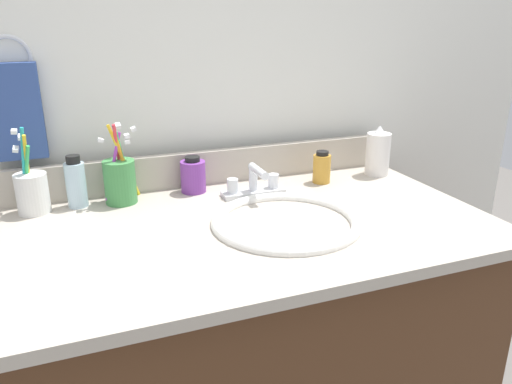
# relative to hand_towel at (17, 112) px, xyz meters

# --- Properties ---
(vanity_cabinet) EXTENTS (1.04, 0.57, 0.74)m
(vanity_cabinet) POSITION_rel_hand_towel_xyz_m (0.44, -0.32, -0.62)
(vanity_cabinet) COLOR #4C2D19
(vanity_cabinet) RESTS_ON ground_plane
(countertop) EXTENTS (1.08, 0.61, 0.02)m
(countertop) POSITION_rel_hand_towel_xyz_m (0.44, -0.32, -0.23)
(countertop) COLOR #B2A899
(countertop) RESTS_ON vanity_cabinet
(backsplash) EXTENTS (1.08, 0.02, 0.09)m
(backsplash) POSITION_rel_hand_towel_xyz_m (0.44, -0.02, -0.17)
(backsplash) COLOR #B2A899
(backsplash) RESTS_ON countertop
(back_wall) EXTENTS (2.18, 0.04, 1.30)m
(back_wall) POSITION_rel_hand_towel_xyz_m (0.44, 0.04, -0.34)
(back_wall) COLOR silver
(back_wall) RESTS_ON ground_plane
(towel_ring) EXTENTS (0.10, 0.01, 0.10)m
(towel_ring) POSITION_rel_hand_towel_xyz_m (0.00, 0.02, 0.12)
(towel_ring) COLOR silver
(hand_towel) EXTENTS (0.11, 0.04, 0.22)m
(hand_towel) POSITION_rel_hand_towel_xyz_m (0.00, 0.00, 0.00)
(hand_towel) COLOR #334C8C
(sink_basin) EXTENTS (0.33, 0.33, 0.11)m
(sink_basin) POSITION_rel_hand_towel_xyz_m (0.52, -0.35, -0.25)
(sink_basin) COLOR white
(sink_basin) RESTS_ON countertop
(faucet) EXTENTS (0.16, 0.10, 0.08)m
(faucet) POSITION_rel_hand_towel_xyz_m (0.52, -0.15, -0.19)
(faucet) COLOR silver
(faucet) RESTS_ON countertop
(bottle_gel_clear) EXTENTS (0.05, 0.05, 0.12)m
(bottle_gel_clear) POSITION_rel_hand_towel_xyz_m (0.11, -0.07, -0.16)
(bottle_gel_clear) COLOR silver
(bottle_gel_clear) RESTS_ON countertop
(bottle_oil_amber) EXTENTS (0.05, 0.05, 0.09)m
(bottle_oil_amber) POSITION_rel_hand_towel_xyz_m (0.73, -0.12, -0.18)
(bottle_oil_amber) COLOR gold
(bottle_oil_amber) RESTS_ON countertop
(bottle_lotion_white) EXTENTS (0.07, 0.07, 0.14)m
(bottle_lotion_white) POSITION_rel_hand_towel_xyz_m (0.91, -0.12, -0.16)
(bottle_lotion_white) COLOR white
(bottle_lotion_white) RESTS_ON countertop
(bottle_cream_purple) EXTENTS (0.06, 0.06, 0.09)m
(bottle_cream_purple) POSITION_rel_hand_towel_xyz_m (0.39, -0.07, -0.18)
(bottle_cream_purple) COLOR #7A3899
(bottle_cream_purple) RESTS_ON countertop
(cup_green) EXTENTS (0.09, 0.09, 0.20)m
(cup_green) POSITION_rel_hand_towel_xyz_m (0.21, -0.09, -0.16)
(cup_green) COLOR #3F8C47
(cup_green) RESTS_ON countertop
(cup_white_ceramic) EXTENTS (0.07, 0.08, 0.20)m
(cup_white_ceramic) POSITION_rel_hand_towel_xyz_m (0.01, -0.08, -0.17)
(cup_white_ceramic) COLOR white
(cup_white_ceramic) RESTS_ON countertop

